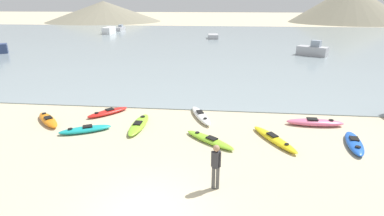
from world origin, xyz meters
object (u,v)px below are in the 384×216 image
kayak_on_sand_5 (354,143)px  moored_boat_4 (313,50)px  kayak_on_sand_6 (108,112)px  person_near_foreground (216,164)px  kayak_on_sand_3 (201,115)px  moored_boat_1 (109,30)px  kayak_on_sand_1 (315,122)px  kayak_on_sand_4 (85,129)px  kayak_on_sand_7 (274,139)px  moored_boat_0 (120,29)px  kayak_on_sand_2 (48,120)px  kayak_on_sand_0 (139,124)px  kayak_on_sand_8 (210,140)px  moored_boat_3 (213,36)px

kayak_on_sand_5 → moored_boat_4: (4.79, 25.96, 0.57)m
kayak_on_sand_6 → person_near_foreground: (6.81, -7.05, 0.88)m
kayak_on_sand_5 → moored_boat_4: size_ratio=0.71×
kayak_on_sand_3 → kayak_on_sand_6: (-5.70, 0.00, -0.02)m
kayak_on_sand_6 → moored_boat_1: bearing=110.8°
kayak_on_sand_1 → kayak_on_sand_6: kayak_on_sand_1 is taller
kayak_on_sand_1 → kayak_on_sand_4: kayak_on_sand_1 is taller
kayak_on_sand_7 → moored_boat_1: bearing=118.7°
kayak_on_sand_5 → moored_boat_0: bearing=118.5°
kayak_on_sand_1 → moored_boat_4: 24.29m
moored_boat_1 → kayak_on_sand_1: bearing=-57.9°
kayak_on_sand_1 → kayak_on_sand_3: kayak_on_sand_1 is taller
kayak_on_sand_2 → kayak_on_sand_6: kayak_on_sand_2 is taller
kayak_on_sand_3 → moored_boat_0: (-23.56, 54.41, 0.38)m
moored_boat_4 → kayak_on_sand_5: bearing=-100.5°
kayak_on_sand_4 → kayak_on_sand_5: (13.47, -0.19, 0.01)m
kayak_on_sand_0 → kayak_on_sand_1: 9.77m
moored_boat_0 → person_near_foreground: bearing=-68.1°
kayak_on_sand_0 → kayak_on_sand_5: bearing=-6.1°
kayak_on_sand_6 → person_near_foreground: 9.84m
kayak_on_sand_8 → moored_boat_1: moored_boat_1 is taller
moored_boat_1 → kayak_on_sand_6: bearing=-69.2°
kayak_on_sand_3 → kayak_on_sand_6: bearing=180.0°
kayak_on_sand_0 → kayak_on_sand_1: size_ratio=1.00×
kayak_on_sand_4 → kayak_on_sand_7: bearing=-0.5°
kayak_on_sand_3 → moored_boat_1: (-23.76, 47.65, 0.56)m
kayak_on_sand_0 → kayak_on_sand_4: bearing=-159.6°
kayak_on_sand_5 → moored_boat_0: moored_boat_0 is taller
kayak_on_sand_0 → kayak_on_sand_2: kayak_on_sand_2 is taller
kayak_on_sand_3 → kayak_on_sand_8: (0.69, -3.21, -0.03)m
kayak_on_sand_2 → kayak_on_sand_8: bearing=-9.5°
kayak_on_sand_5 → kayak_on_sand_0: bearing=173.9°
kayak_on_sand_2 → kayak_on_sand_4: bearing=-21.1°
kayak_on_sand_1 → kayak_on_sand_4: 12.51m
kayak_on_sand_0 → kayak_on_sand_3: bearing=27.7°
kayak_on_sand_5 → kayak_on_sand_2: bearing=175.7°
kayak_on_sand_6 → moored_boat_3: bearing=83.4°
kayak_on_sand_3 → moored_boat_3: moored_boat_3 is taller
person_near_foreground → moored_boat_1: size_ratio=0.36×
kayak_on_sand_4 → person_near_foreground: (7.01, -4.35, 0.87)m
person_near_foreground → kayak_on_sand_4: bearing=148.2°
kayak_on_sand_0 → kayak_on_sand_1: bearing=7.4°
kayak_on_sand_2 → moored_boat_3: (7.62, 42.28, 0.28)m
kayak_on_sand_3 → person_near_foreground: 7.18m
kayak_on_sand_0 → moored_boat_3: bearing=86.9°
kayak_on_sand_5 → kayak_on_sand_8: kayak_on_sand_5 is taller
kayak_on_sand_3 → moored_boat_3: (-0.98, 40.62, 0.29)m
kayak_on_sand_2 → kayak_on_sand_7: size_ratio=0.76×
kayak_on_sand_2 → moored_boat_0: (-14.96, 56.07, 0.37)m
kayak_on_sand_3 → kayak_on_sand_5: bearing=-20.9°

